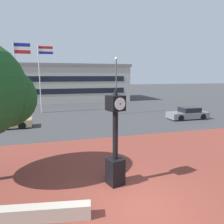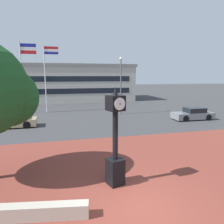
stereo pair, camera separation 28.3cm
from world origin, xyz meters
name	(u,v)px [view 2 (the right image)]	position (x,y,z in m)	size (l,w,h in m)	color
ground_plane	(139,206)	(0.00, 0.00, 0.00)	(200.00, 200.00, 0.00)	#38383A
plaza_brick_paving	(121,177)	(0.00, 2.31, 0.00)	(44.00, 12.62, 0.01)	brown
planter_wall	(40,212)	(-3.43, 0.16, 0.25)	(3.20, 0.40, 0.50)	#ADA393
street_clock	(115,145)	(-0.45, 1.77, 1.75)	(0.80, 0.80, 4.20)	black
car_street_mid	(13,121)	(-6.86, 13.89, 0.57)	(4.20, 1.95, 1.28)	tan
car_street_far	(193,114)	(11.14, 13.04, 0.57)	(4.32, 1.92, 1.28)	slate
flagpole_primary	(24,69)	(-6.76, 21.32, 5.38)	(1.91, 0.14, 8.70)	silver
flagpole_secondary	(47,72)	(-4.13, 21.32, 5.05)	(1.79, 0.14, 8.44)	silver
civic_building	(65,83)	(-1.64, 35.07, 3.34)	(25.25, 10.67, 6.65)	#B2ADA3
street_lamp_post	(121,80)	(4.48, 17.93, 4.14)	(0.36, 0.36, 6.79)	#4C4C51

